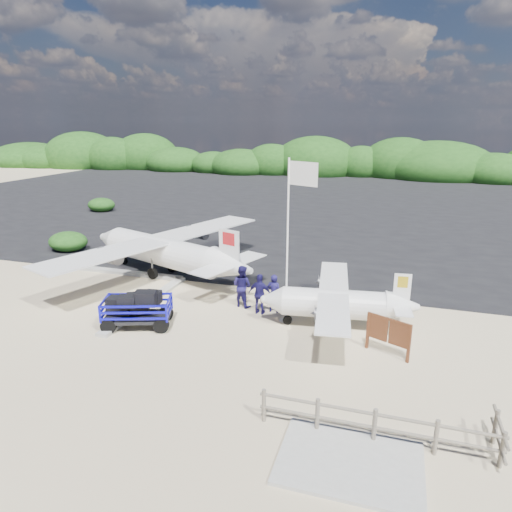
{
  "coord_description": "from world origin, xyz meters",
  "views": [
    {
      "loc": [
        6.05,
        -15.54,
        8.14
      ],
      "look_at": [
        0.07,
        3.65,
        2.12
      ],
      "focal_mm": 32.0,
      "sensor_mm": 36.0,
      "label": 1
    }
  ],
  "objects_px": {
    "crew_c": "(260,294)",
    "aircraft_small": "(240,198)",
    "crew_a": "(274,293)",
    "baggage_cart": "(139,327)",
    "crew_b": "(242,286)",
    "signboard": "(386,355)",
    "aircraft_large": "(486,240)",
    "flagpole": "(286,320)"
  },
  "relations": [
    {
      "from": "crew_c",
      "to": "aircraft_small",
      "type": "height_order",
      "value": "crew_c"
    },
    {
      "from": "crew_a",
      "to": "aircraft_small",
      "type": "relative_size",
      "value": 0.27
    },
    {
      "from": "baggage_cart",
      "to": "crew_b",
      "type": "height_order",
      "value": "crew_b"
    },
    {
      "from": "crew_c",
      "to": "aircraft_small",
      "type": "distance_m",
      "value": 30.8
    },
    {
      "from": "crew_c",
      "to": "crew_b",
      "type": "bearing_deg",
      "value": -26.55
    },
    {
      "from": "signboard",
      "to": "crew_c",
      "type": "relative_size",
      "value": 0.99
    },
    {
      "from": "aircraft_large",
      "to": "aircraft_small",
      "type": "height_order",
      "value": "aircraft_large"
    },
    {
      "from": "crew_b",
      "to": "crew_a",
      "type": "bearing_deg",
      "value": -170.66
    },
    {
      "from": "baggage_cart",
      "to": "flagpole",
      "type": "xyz_separation_m",
      "value": [
        5.62,
        2.39,
        0.0
      ]
    },
    {
      "from": "signboard",
      "to": "crew_b",
      "type": "height_order",
      "value": "crew_b"
    },
    {
      "from": "flagpole",
      "to": "aircraft_small",
      "type": "height_order",
      "value": "flagpole"
    },
    {
      "from": "flagpole",
      "to": "aircraft_large",
      "type": "relative_size",
      "value": 0.49
    },
    {
      "from": "aircraft_small",
      "to": "crew_c",
      "type": "bearing_deg",
      "value": 103.35
    },
    {
      "from": "baggage_cart",
      "to": "signboard",
      "type": "bearing_deg",
      "value": -15.49
    },
    {
      "from": "crew_c",
      "to": "aircraft_large",
      "type": "bearing_deg",
      "value": -121.54
    },
    {
      "from": "flagpole",
      "to": "aircraft_small",
      "type": "bearing_deg",
      "value": 112.78
    },
    {
      "from": "signboard",
      "to": "crew_c",
      "type": "bearing_deg",
      "value": -176.99
    },
    {
      "from": "crew_b",
      "to": "crew_c",
      "type": "height_order",
      "value": "crew_b"
    },
    {
      "from": "crew_b",
      "to": "crew_c",
      "type": "relative_size",
      "value": 1.06
    },
    {
      "from": "flagpole",
      "to": "aircraft_small",
      "type": "relative_size",
      "value": 1.04
    },
    {
      "from": "baggage_cart",
      "to": "flagpole",
      "type": "bearing_deg",
      "value": 4.08
    },
    {
      "from": "flagpole",
      "to": "aircraft_large",
      "type": "xyz_separation_m",
      "value": [
        10.32,
        17.35,
        0.0
      ]
    },
    {
      "from": "baggage_cart",
      "to": "crew_a",
      "type": "xyz_separation_m",
      "value": [
        4.89,
        3.11,
        0.87
      ]
    },
    {
      "from": "baggage_cart",
      "to": "flagpole",
      "type": "relative_size",
      "value": 0.43
    },
    {
      "from": "aircraft_large",
      "to": "aircraft_small",
      "type": "distance_m",
      "value": 25.44
    },
    {
      "from": "signboard",
      "to": "crew_a",
      "type": "xyz_separation_m",
      "value": [
        -4.9,
        2.52,
        0.87
      ]
    },
    {
      "from": "signboard",
      "to": "crew_a",
      "type": "bearing_deg",
      "value": 177.59
    },
    {
      "from": "signboard",
      "to": "flagpole",
      "type": "bearing_deg",
      "value": -178.52
    },
    {
      "from": "aircraft_large",
      "to": "flagpole",
      "type": "bearing_deg",
      "value": 79.29
    },
    {
      "from": "baggage_cart",
      "to": "crew_c",
      "type": "height_order",
      "value": "crew_c"
    },
    {
      "from": "crew_c",
      "to": "aircraft_large",
      "type": "distance_m",
      "value": 20.57
    },
    {
      "from": "flagpole",
      "to": "crew_c",
      "type": "bearing_deg",
      "value": 163.49
    },
    {
      "from": "baggage_cart",
      "to": "crew_b",
      "type": "distance_m",
      "value": 4.82
    },
    {
      "from": "baggage_cart",
      "to": "signboard",
      "type": "xyz_separation_m",
      "value": [
        9.79,
        0.59,
        0.0
      ]
    },
    {
      "from": "baggage_cart",
      "to": "crew_c",
      "type": "relative_size",
      "value": 1.6
    },
    {
      "from": "flagpole",
      "to": "aircraft_large",
      "type": "height_order",
      "value": "flagpole"
    },
    {
      "from": "flagpole",
      "to": "signboard",
      "type": "xyz_separation_m",
      "value": [
        4.16,
        -1.8,
        0.0
      ]
    },
    {
      "from": "crew_a",
      "to": "aircraft_small",
      "type": "bearing_deg",
      "value": -68.75
    },
    {
      "from": "flagpole",
      "to": "crew_a",
      "type": "relative_size",
      "value": 3.88
    },
    {
      "from": "aircraft_large",
      "to": "aircraft_small",
      "type": "bearing_deg",
      "value": -7.57
    },
    {
      "from": "flagpole",
      "to": "crew_b",
      "type": "distance_m",
      "value": 2.65
    },
    {
      "from": "crew_b",
      "to": "baggage_cart",
      "type": "bearing_deg",
      "value": 62.4
    }
  ]
}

